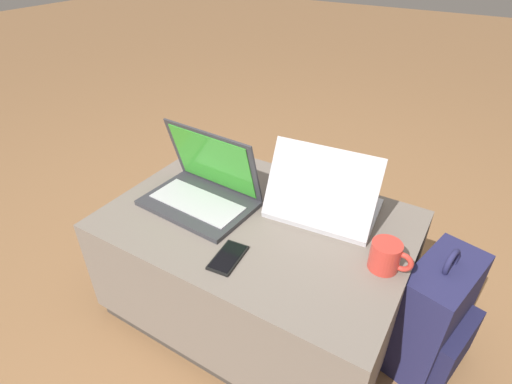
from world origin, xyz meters
The scene contains 7 objects.
ground_plane centered at (0.00, 0.00, 0.00)m, with size 14.00×14.00×0.00m, color olive.
ottoman centered at (0.00, 0.00, 0.21)m, with size 0.97×0.68×0.42m.
laptop_near centered at (-0.21, -0.01, 0.47)m, with size 0.38×0.27×0.25m.
laptop_far centered at (0.17, 0.13, 0.47)m, with size 0.36×0.29×0.24m.
cell_phone centered at (0.02, -0.21, 0.42)m, with size 0.08×0.14×0.01m.
backpack centered at (0.58, 0.10, 0.19)m, with size 0.25×0.32×0.47m.
coffee_mug centered at (0.42, -0.01, 0.46)m, with size 0.12×0.08×0.09m.
Camera 1 is at (0.53, -0.88, 1.21)m, focal length 28.00 mm.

